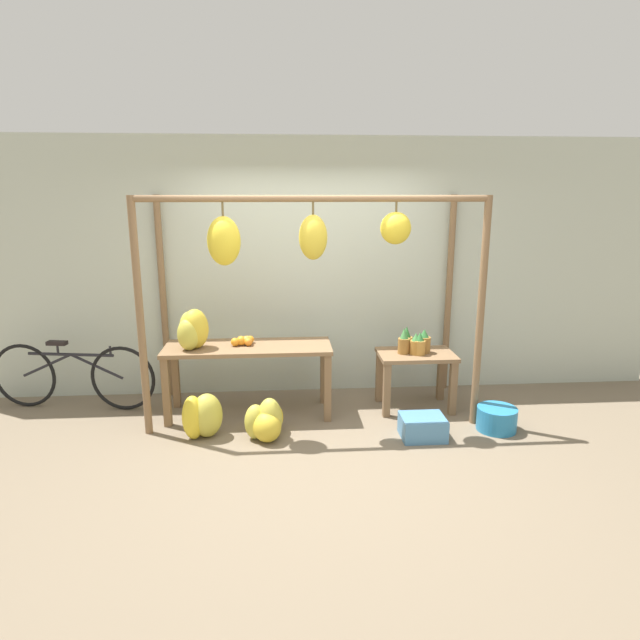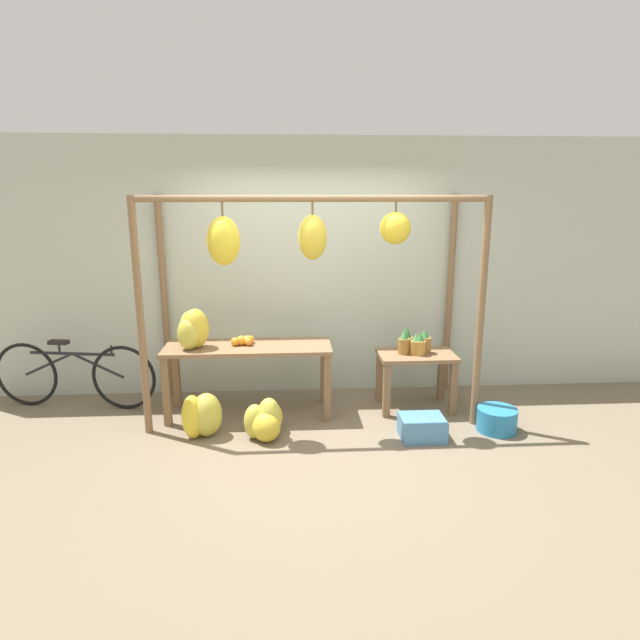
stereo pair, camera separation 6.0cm
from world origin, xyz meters
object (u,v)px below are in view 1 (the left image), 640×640
banana_pile_on_table (192,331)px  parked_bicycle (73,375)px  banana_pile_ground_right (267,421)px  blue_bucket (497,419)px  orange_pile (244,341)px  banana_pile_ground_left (202,416)px  fruit_crate_white (423,427)px  pineapple_cluster (414,343)px

banana_pile_on_table → parked_bicycle: size_ratio=0.22×
banana_pile_ground_right → blue_bucket: (2.19, -0.00, -0.05)m
banana_pile_on_table → blue_bucket: (2.91, -0.50, -0.80)m
blue_bucket → banana_pile_ground_right: bearing=179.9°
orange_pile → banana_pile_ground_left: orange_pile is taller
banana_pile_ground_right → blue_bucket: size_ratio=1.40×
banana_pile_ground_left → banana_pile_ground_right: bearing=-4.0°
banana_pile_ground_right → fruit_crate_white: banana_pile_ground_right is taller
orange_pile → banana_pile_ground_right: bearing=-68.9°
pineapple_cluster → fruit_crate_white: size_ratio=0.85×
banana_pile_on_table → orange_pile: (0.49, 0.08, -0.14)m
pineapple_cluster → blue_bucket: bearing=-41.5°
banana_pile_on_table → banana_pile_ground_left: bearing=-74.8°
orange_pile → blue_bucket: orange_pile is taller
banana_pile_on_table → pineapple_cluster: (2.23, 0.10, -0.20)m
pineapple_cluster → banana_pile_ground_left: 2.23m
banana_pile_ground_right → parked_bicycle: (-2.02, 0.84, 0.20)m
banana_pile_on_table → banana_pile_ground_right: banana_pile_on_table is taller
pineapple_cluster → banana_pile_ground_right: 1.72m
orange_pile → pineapple_cluster: 1.74m
orange_pile → banana_pile_ground_left: bearing=-124.6°
banana_pile_ground_left → parked_bicycle: size_ratio=0.24×
pineapple_cluster → fruit_crate_white: pineapple_cluster is taller
banana_pile_ground_left → fruit_crate_white: banana_pile_ground_left is taller
fruit_crate_white → blue_bucket: size_ratio=1.07×
orange_pile → fruit_crate_white: orange_pile is taller
orange_pile → parked_bicycle: size_ratio=0.13×
banana_pile_on_table → blue_bucket: banana_pile_on_table is taller
banana_pile_ground_right → parked_bicycle: bearing=157.4°
banana_pile_on_table → fruit_crate_white: (2.16, -0.61, -0.81)m
orange_pile → fruit_crate_white: (1.66, -0.69, -0.67)m
banana_pile_on_table → orange_pile: size_ratio=1.73×
orange_pile → pineapple_cluster: pineapple_cluster is taller
banana_pile_on_table → pineapple_cluster: bearing=2.5°
banana_pile_ground_left → blue_bucket: size_ratio=1.13×
banana_pile_on_table → banana_pile_ground_left: 0.84m
banana_pile_ground_left → blue_bucket: 2.79m
orange_pile → fruit_crate_white: 1.92m
banana_pile_ground_left → parked_bicycle: parked_bicycle is taller
orange_pile → pineapple_cluster: (1.74, 0.02, -0.06)m
banana_pile_ground_right → parked_bicycle: size_ratio=0.30×
banana_pile_on_table → fruit_crate_white: size_ratio=0.98×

